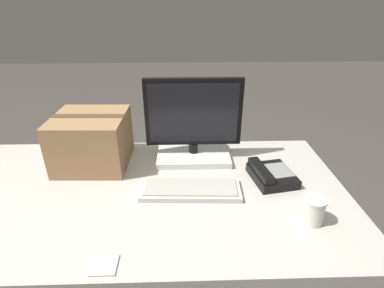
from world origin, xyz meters
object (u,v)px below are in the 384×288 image
desk_phone (271,175)px  paper_cup_right (313,211)px  monitor (193,128)px  keyboard (190,189)px  sticky_note_pad (104,265)px  cardboard_box (92,140)px

desk_phone → paper_cup_right: 0.29m
monitor → desk_phone: size_ratio=2.02×
paper_cup_right → keyboard: bearing=155.6°
keyboard → desk_phone: size_ratio=1.86×
monitor → sticky_note_pad: 0.75m
paper_cup_right → cardboard_box: 1.00m
keyboard → cardboard_box: 0.54m
cardboard_box → sticky_note_pad: size_ratio=4.27×
desk_phone → cardboard_box: 0.84m
sticky_note_pad → desk_phone: bearing=35.7°
keyboard → sticky_note_pad: (-0.27, -0.37, -0.01)m
desk_phone → cardboard_box: cardboard_box is taller
keyboard → cardboard_box: bearing=153.3°
monitor → cardboard_box: (-0.48, -0.04, -0.04)m
paper_cup_right → sticky_note_pad: paper_cup_right is taller
desk_phone → keyboard: bearing=-177.7°
desk_phone → cardboard_box: bearing=157.6°
keyboard → cardboard_box: (-0.46, 0.26, 0.11)m
desk_phone → cardboard_box: (-0.82, 0.18, 0.10)m
keyboard → paper_cup_right: bearing=-22.0°
keyboard → desk_phone: desk_phone is taller
cardboard_box → sticky_note_pad: 0.67m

